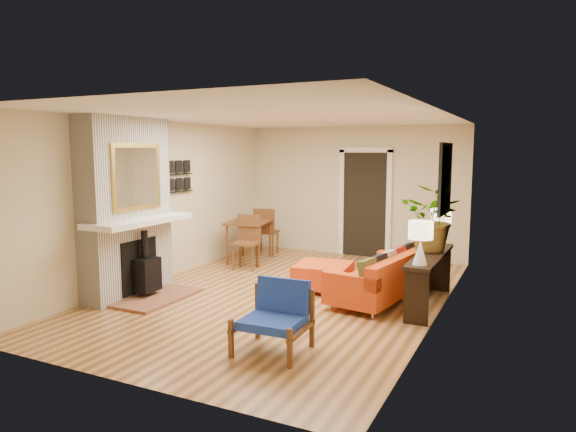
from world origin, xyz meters
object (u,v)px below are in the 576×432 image
Objects in this scene: houseplant at (434,218)px; console_table at (430,265)px; dining_table at (253,229)px; lamp_near at (421,238)px; blue_chair at (276,313)px; sofa at (383,278)px; lamp_far at (441,223)px; ottoman at (323,275)px.

console_table is at bearing -87.50° from houseplant.
lamp_near reaches higher than dining_table.
houseplant is at bearing 64.83° from blue_chair.
sofa is 1.10m from houseplant.
houseplant reaches higher than lamp_far.
sofa is 2.10× the size of houseplant.
ottoman is at bearing 172.30° from sofa.
sofa is 3.62× the size of lamp_near.
sofa is 2.22× the size of ottoman.
console_table is 0.86m from lamp_near.
console_table is 3.43× the size of lamp_near.
lamp_far is 0.53m from houseplant.
lamp_near is at bearing -90.00° from console_table.
console_table is (3.60, -1.46, -0.06)m from dining_table.
lamp_near reaches higher than console_table.
sofa is 1.07× the size of dining_table.
blue_chair is 4.45m from dining_table.
console_table is (1.19, 2.27, 0.18)m from blue_chair.
lamp_far reaches higher than console_table.
blue_chair is 1.37× the size of lamp_far.
console_table is 0.66m from houseplant.
ottoman is 1.20× the size of blue_chair.
houseplant is (-0.01, -0.51, 0.13)m from lamp_far.
dining_table is 3.89m from console_table.
houseplant is at bearing -91.12° from lamp_far.
ottoman is at bearing 100.17° from blue_chair.
dining_table is 3.84m from houseplant.
dining_table reaches higher than blue_chair.
ottoman is at bearing 175.18° from console_table.
lamp_far is at bearing 88.88° from houseplant.
lamp_near is 0.58× the size of houseplant.
blue_chair is 2.87m from houseplant.
lamp_far is (0.00, 0.74, 0.49)m from console_table.
blue_chair is 0.40× the size of dining_table.
console_table is (0.65, -0.00, 0.26)m from sofa.
lamp_near is (0.65, -0.71, 0.74)m from sofa.
ottoman is 0.48× the size of dining_table.
console_table is 1.99× the size of houseplant.
sofa is at bearing 179.57° from console_table.
lamp_near is at bearing -27.58° from ottoman.
lamp_far is at bearing 20.52° from ottoman.
blue_chair is at bearing -79.83° from ottoman.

